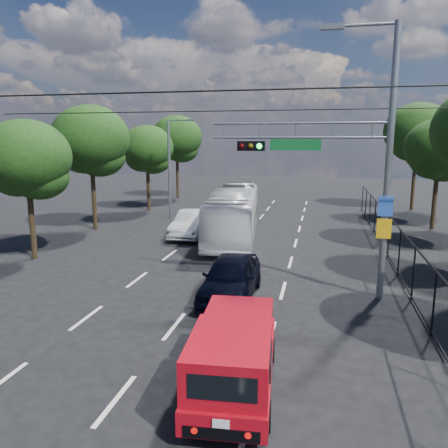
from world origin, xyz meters
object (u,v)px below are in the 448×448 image
(white_bus, at_px, (234,214))
(white_van, at_px, (192,223))
(signal_mast, at_px, (353,152))
(navy_hatchback, at_px, (231,277))
(red_pickup, at_px, (235,353))

(white_bus, distance_m, white_van, 2.60)
(white_bus, bearing_deg, white_van, 172.71)
(signal_mast, bearing_deg, white_bus, 125.06)
(signal_mast, height_order, navy_hatchback, signal_mast)
(white_van, bearing_deg, white_bus, -1.22)
(signal_mast, xyz_separation_m, white_bus, (-5.91, 8.42, -3.78))
(signal_mast, relative_size, white_bus, 0.91)
(red_pickup, relative_size, navy_hatchback, 1.04)
(navy_hatchback, bearing_deg, white_van, 113.49)
(navy_hatchback, relative_size, white_bus, 0.44)
(red_pickup, height_order, white_bus, white_bus)
(red_pickup, relative_size, white_bus, 0.45)
(signal_mast, bearing_deg, navy_hatchback, -163.92)
(white_bus, bearing_deg, signal_mast, -61.66)
(signal_mast, xyz_separation_m, navy_hatchback, (-4.08, -1.18, -4.46))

